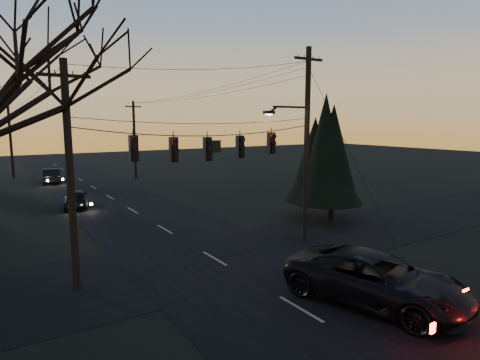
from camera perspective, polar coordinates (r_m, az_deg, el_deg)
main_road at (r=27.76m, az=-13.76°, el=-5.00°), size 8.00×120.00×0.02m
cross_road at (r=18.91m, az=-3.66°, el=-11.09°), size 60.00×7.00×0.02m
utility_pole_right at (r=21.97m, az=9.13°, el=-8.42°), size 5.00×0.30×10.00m
utility_pole_left at (r=17.05m, az=-22.15°, el=-13.96°), size 1.80×0.30×8.50m
utility_pole_far_r at (r=46.28m, az=-14.57°, el=0.23°), size 1.80×0.30×8.50m
utility_pole_far_l at (r=52.08m, az=-29.50°, el=0.29°), size 0.30×0.30×8.00m
span_signal_assembly at (r=17.76m, az=-4.49°, el=4.69°), size 11.50×0.44×1.68m
evergreen_right at (r=26.13m, az=13.03°, el=3.46°), size 4.72×4.72×7.16m
suv_near at (r=15.04m, az=18.72°, el=-13.24°), size 4.52×6.83×1.74m
sedan_oncoming_a at (r=31.82m, az=-22.34°, el=-2.46°), size 2.25×4.23×1.37m
sedan_oncoming_b at (r=45.69m, az=-25.20°, el=0.54°), size 2.18×4.67×1.48m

